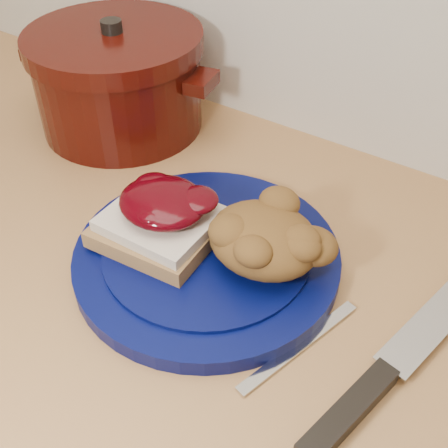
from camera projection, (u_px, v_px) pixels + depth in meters
The scene contains 8 objects.
base_cabinet at pixel (205, 446), 0.97m from camera, with size 4.00×0.60×0.86m, color beige.
plate at pixel (207, 257), 0.63m from camera, with size 0.30×0.30×0.02m, color #04093E.
sandwich at pixel (160, 217), 0.62m from camera, with size 0.14×0.12×0.06m.
stuffing_mound at pixel (264, 239), 0.59m from camera, with size 0.12×0.11×0.06m, color brown.
chef_knife at pixel (378, 381), 0.51m from camera, with size 0.10×0.33×0.02m.
butter_knife at pixel (300, 346), 0.55m from camera, with size 0.16×0.01×0.00m, color silver.
dutch_oven at pixel (119, 80), 0.82m from camera, with size 0.30×0.30×0.16m.
pepper_grinder at pixel (117, 76), 0.85m from camera, with size 0.07×0.07×0.13m.
Camera 1 is at (0.29, 1.12, 1.36)m, focal length 45.00 mm.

